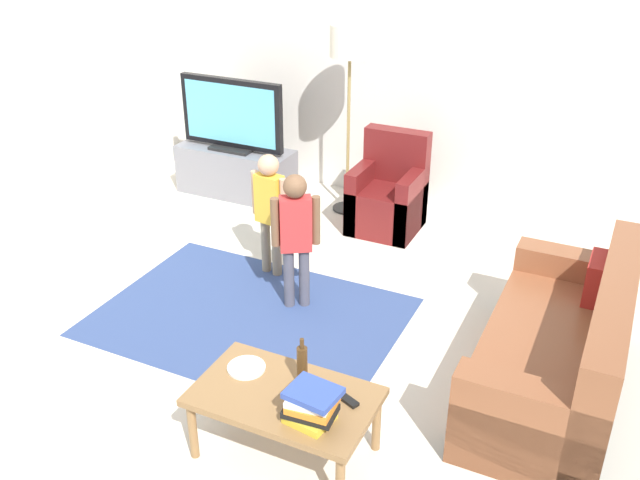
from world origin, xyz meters
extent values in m
plane|color=beige|center=(0.00, 0.00, 0.00)|extent=(7.80, 7.80, 0.00)
cube|color=silver|center=(0.00, 3.00, 1.35)|extent=(6.00, 0.12, 2.70)
cube|color=#33477A|center=(-0.48, 0.37, 0.00)|extent=(2.20, 1.60, 0.01)
cube|color=slate|center=(-1.77, 2.30, 0.25)|extent=(1.20, 0.44, 0.50)
cube|color=black|center=(-1.77, 2.25, 0.10)|extent=(1.10, 0.32, 0.03)
cube|color=black|center=(-1.77, 2.28, 0.52)|extent=(0.44, 0.28, 0.03)
cube|color=black|center=(-1.77, 2.28, 0.87)|extent=(1.10, 0.07, 0.68)
cube|color=#59B2D8|center=(-1.77, 2.24, 0.87)|extent=(1.00, 0.01, 0.58)
cube|color=brown|center=(1.66, 0.48, 0.21)|extent=(0.80, 1.80, 0.42)
cube|color=brown|center=(1.96, 0.48, 0.43)|extent=(0.20, 1.80, 0.86)
cube|color=brown|center=(1.66, -0.32, 0.30)|extent=(0.80, 0.20, 0.60)
cube|color=brown|center=(1.66, 1.28, 0.30)|extent=(0.80, 0.20, 0.60)
cube|color=#B22823|center=(1.81, 1.03, 0.56)|extent=(0.10, 0.32, 0.32)
cube|color=maroon|center=(-0.09, 2.20, 0.21)|extent=(0.60, 0.60, 0.42)
cube|color=maroon|center=(-0.09, 2.42, 0.45)|extent=(0.60, 0.16, 0.90)
cube|color=maroon|center=(-0.33, 2.20, 0.30)|extent=(0.12, 0.60, 0.60)
cube|color=maroon|center=(0.15, 2.20, 0.30)|extent=(0.12, 0.60, 0.60)
cylinder|color=#262626|center=(-0.60, 2.45, 0.01)|extent=(0.28, 0.28, 0.02)
cylinder|color=#99844C|center=(-0.60, 2.45, 0.76)|extent=(0.03, 0.03, 1.50)
cylinder|color=silver|center=(-0.60, 2.45, 1.64)|extent=(0.36, 0.36, 0.28)
cylinder|color=gray|center=(-0.71, 1.05, 0.23)|extent=(0.08, 0.08, 0.47)
cylinder|color=gray|center=(-0.60, 1.03, 0.23)|extent=(0.08, 0.08, 0.47)
cube|color=gold|center=(-0.65, 1.04, 0.67)|extent=(0.24, 0.16, 0.40)
sphere|color=tan|center=(-0.65, 1.04, 0.95)|extent=(0.17, 0.17, 0.17)
cylinder|color=tan|center=(-0.79, 1.06, 0.69)|extent=(0.06, 0.06, 0.36)
cylinder|color=tan|center=(-0.51, 1.01, 0.69)|extent=(0.06, 0.06, 0.36)
cylinder|color=#4C4C59|center=(-0.28, 0.65, 0.24)|extent=(0.08, 0.08, 0.48)
cylinder|color=#4C4C59|center=(-0.19, 0.71, 0.24)|extent=(0.08, 0.08, 0.48)
cube|color=red|center=(-0.23, 0.68, 0.69)|extent=(0.26, 0.23, 0.42)
sphere|color=brown|center=(-0.23, 0.68, 0.99)|extent=(0.17, 0.17, 0.17)
cylinder|color=brown|center=(-0.36, 0.60, 0.71)|extent=(0.06, 0.06, 0.37)
cylinder|color=brown|center=(-0.11, 0.76, 0.71)|extent=(0.06, 0.06, 0.37)
cube|color=olive|center=(0.42, -0.73, 0.40)|extent=(1.00, 0.60, 0.04)
cylinder|color=olive|center=(-0.03, -0.98, 0.19)|extent=(0.05, 0.05, 0.38)
cylinder|color=olive|center=(-0.03, -0.48, 0.19)|extent=(0.05, 0.05, 0.38)
cylinder|color=olive|center=(0.87, -0.48, 0.19)|extent=(0.05, 0.05, 0.38)
cube|color=yellow|center=(0.64, -0.86, 0.44)|extent=(0.25, 0.23, 0.04)
cube|color=black|center=(0.65, -0.86, 0.48)|extent=(0.28, 0.20, 0.04)
cube|color=orange|center=(0.65, -0.84, 0.52)|extent=(0.25, 0.23, 0.04)
cube|color=white|center=(0.64, -0.85, 0.55)|extent=(0.25, 0.22, 0.03)
cube|color=#334CA5|center=(0.65, -0.84, 0.59)|extent=(0.28, 0.24, 0.03)
cylinder|color=#4C3319|center=(0.47, -0.61, 0.54)|extent=(0.06, 0.06, 0.24)
cylinder|color=#4C3319|center=(0.47, -0.61, 0.69)|extent=(0.02, 0.02, 0.06)
cube|color=black|center=(0.74, -0.63, 0.43)|extent=(0.18, 0.11, 0.02)
cylinder|color=white|center=(0.12, -0.63, 0.43)|extent=(0.22, 0.22, 0.02)
cube|color=silver|center=(0.14, -0.63, 0.44)|extent=(0.13, 0.10, 0.01)
camera|label=1|loc=(1.91, -3.38, 2.93)|focal=39.62mm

